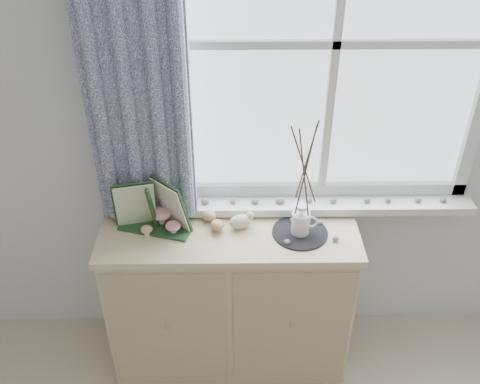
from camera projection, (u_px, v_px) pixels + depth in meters
The scene contains 8 objects.
sideboard at pixel (230, 296), 2.70m from camera, with size 1.20×0.45×0.85m.
botanical_book at pixel (152, 210), 2.37m from camera, with size 0.39×0.13×0.27m, color #1F4021, non-canonical shape.
toadstool_cluster at pixel (162, 218), 2.45m from camera, with size 0.18×0.16×0.10m.
wooden_eggs at pixel (213, 220), 2.48m from camera, with size 0.10×0.12×0.08m.
songbird_figurine at pixel (241, 221), 2.46m from camera, with size 0.15×0.07×0.08m, color beige, non-canonical shape.
crocheted_doily at pixel (300, 232), 2.45m from camera, with size 0.26×0.26×0.01m, color black.
twig_pitcher at pixel (305, 166), 2.24m from camera, with size 0.26×0.26×0.63m.
sideboard_pebbles at pixel (300, 227), 2.47m from camera, with size 0.33×0.23×0.02m.
Camera 1 is at (-0.12, -0.17, 2.40)m, focal length 40.00 mm.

